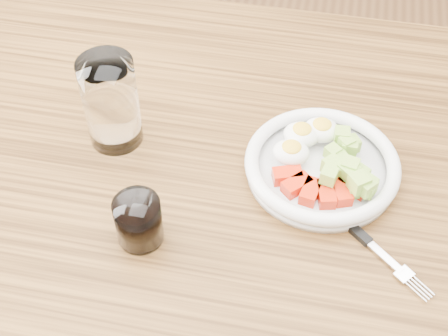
% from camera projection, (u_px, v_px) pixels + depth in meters
% --- Properties ---
extents(dining_table, '(1.50, 0.90, 0.77)m').
position_uv_depth(dining_table, '(229.00, 231.00, 0.95)').
color(dining_table, brown).
rests_on(dining_table, ground).
extents(bowl, '(0.22, 0.22, 0.06)m').
position_uv_depth(bowl, '(322.00, 164.00, 0.87)').
color(bowl, white).
rests_on(bowl, dining_table).
extents(fork, '(0.16, 0.14, 0.01)m').
position_uv_depth(fork, '(358.00, 233.00, 0.81)').
color(fork, black).
rests_on(fork, dining_table).
extents(water_glass, '(0.08, 0.08, 0.14)m').
position_uv_depth(water_glass, '(111.00, 102.00, 0.89)').
color(water_glass, white).
rests_on(water_glass, dining_table).
extents(coffee_glass, '(0.06, 0.06, 0.07)m').
position_uv_depth(coffee_glass, '(139.00, 221.00, 0.79)').
color(coffee_glass, white).
rests_on(coffee_glass, dining_table).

